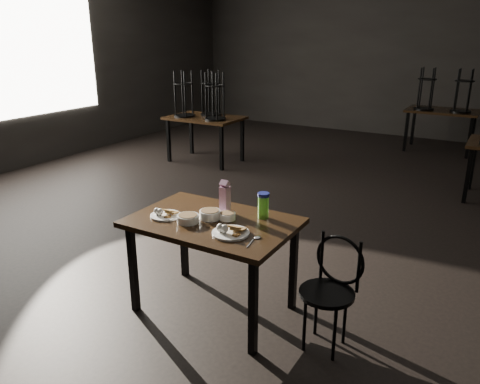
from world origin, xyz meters
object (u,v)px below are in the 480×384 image
Objects in this scene: main_table at (213,230)px; juice_carton at (225,198)px; bentwood_chair at (332,283)px; water_bottle at (263,205)px.

juice_carton reaches higher than main_table.
juice_carton is at bearing 90.36° from main_table.
juice_carton is at bearing -178.92° from bentwood_chair.
water_bottle is at bearing 9.82° from juice_carton.
juice_carton reaches higher than water_bottle.
water_bottle is (0.30, 0.05, -0.02)m from juice_carton.
juice_carton is 1.34× the size of water_bottle.
juice_carton is (-0.00, 0.18, 0.20)m from main_table.
juice_carton is 0.33× the size of bentwood_chair.
main_table is 0.42m from water_bottle.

